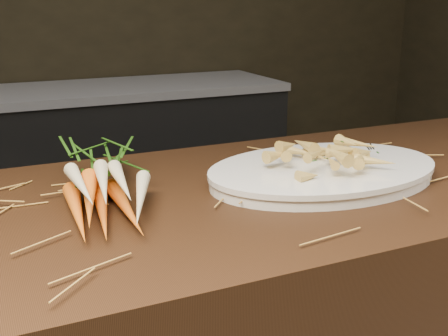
% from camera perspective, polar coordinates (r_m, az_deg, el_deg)
% --- Properties ---
extents(back_counter, '(1.82, 0.62, 0.84)m').
position_cam_1_polar(back_counter, '(3.02, -11.54, 0.28)').
color(back_counter, black).
rests_on(back_counter, ground).
extents(straw_bedding, '(1.40, 0.60, 0.02)m').
position_cam_1_polar(straw_bedding, '(1.07, -4.83, -2.72)').
color(straw_bedding, olive).
rests_on(straw_bedding, main_counter).
extents(root_veg_bunch, '(0.20, 0.48, 0.09)m').
position_cam_1_polar(root_veg_bunch, '(1.11, -12.75, -0.60)').
color(root_veg_bunch, orange).
rests_on(root_veg_bunch, main_counter).
extents(serving_platter, '(0.51, 0.34, 0.03)m').
position_cam_1_polar(serving_platter, '(1.20, 10.09, -0.58)').
color(serving_platter, white).
rests_on(serving_platter, main_counter).
extents(roasted_veg_heap, '(0.25, 0.18, 0.06)m').
position_cam_1_polar(roasted_veg_heap, '(1.19, 10.19, 1.34)').
color(roasted_veg_heap, gold).
rests_on(roasted_veg_heap, serving_platter).
extents(serving_fork, '(0.11, 0.18, 0.00)m').
position_cam_1_polar(serving_fork, '(1.29, 17.28, 0.87)').
color(serving_fork, silver).
rests_on(serving_fork, serving_platter).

